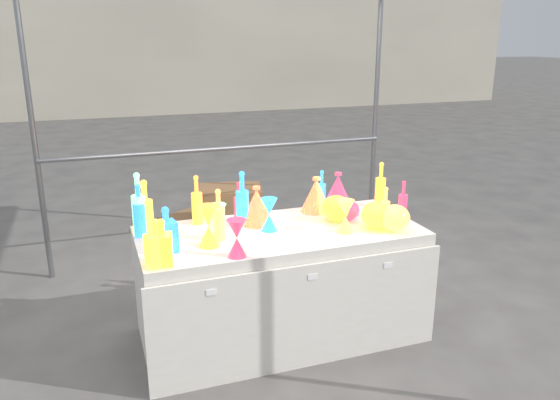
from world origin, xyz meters
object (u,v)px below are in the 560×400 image
object	(u,v)px
display_table	(280,284)
lampshade_0	(257,205)
cardboard_box_closed	(231,209)
bottle_0	(139,209)
hourglass_0	(208,226)
globe_0	(376,217)
decanter_0	(157,242)

from	to	relation	value
display_table	lampshade_0	size ratio (longest dim) A/B	7.18
cardboard_box_closed	lampshade_0	xyz separation A→B (m)	(-0.32, -1.96, 0.65)
bottle_0	lampshade_0	bearing A→B (deg)	-6.04
bottle_0	hourglass_0	size ratio (longest dim) A/B	1.28
hourglass_0	globe_0	world-z (taller)	hourglass_0
lampshade_0	bottle_0	bearing A→B (deg)	165.31
display_table	globe_0	world-z (taller)	globe_0
decanter_0	lampshade_0	world-z (taller)	decanter_0
bottle_0	decanter_0	bearing A→B (deg)	-86.63
hourglass_0	lampshade_0	xyz separation A→B (m)	(0.39, 0.29, 0.00)
cardboard_box_closed	bottle_0	size ratio (longest dim) A/B	1.97
display_table	hourglass_0	bearing A→B (deg)	-166.86
cardboard_box_closed	lampshade_0	world-z (taller)	lampshade_0
hourglass_0	display_table	bearing A→B (deg)	13.14
bottle_0	globe_0	xyz separation A→B (m)	(1.44, -0.42, -0.08)
decanter_0	lampshade_0	xyz separation A→B (m)	(0.71, 0.48, -0.00)
display_table	globe_0	xyz separation A→B (m)	(0.59, -0.16, 0.45)
bottle_0	display_table	bearing A→B (deg)	-16.77
display_table	cardboard_box_closed	world-z (taller)	display_table
display_table	lampshade_0	distance (m)	0.54
decanter_0	lampshade_0	size ratio (longest dim) A/B	1.04
display_table	decanter_0	xyz separation A→B (m)	(-0.81, -0.30, 0.51)
hourglass_0	cardboard_box_closed	bearing A→B (deg)	72.60
bottle_0	globe_0	size ratio (longest dim) A/B	1.64
globe_0	lampshade_0	distance (m)	0.78
cardboard_box_closed	hourglass_0	size ratio (longest dim) A/B	2.51
lampshade_0	decanter_0	bearing A→B (deg)	-154.72
hourglass_0	lampshade_0	distance (m)	0.48
globe_0	hourglass_0	bearing A→B (deg)	177.34
cardboard_box_closed	globe_0	size ratio (longest dim) A/B	3.22
cardboard_box_closed	lampshade_0	distance (m)	2.09
display_table	decanter_0	world-z (taller)	decanter_0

